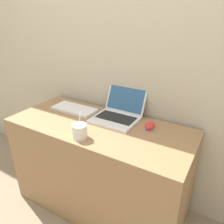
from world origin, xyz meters
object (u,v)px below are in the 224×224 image
laptop (119,111)px  external_keyboard (74,109)px  computer_mouse (150,126)px  drink_cup (80,131)px

laptop → external_keyboard: size_ratio=1.00×
laptop → computer_mouse: bearing=-9.3°
computer_mouse → external_keyboard: 0.64m
computer_mouse → external_keyboard: bearing=-178.5°
external_keyboard → drink_cup: bearing=-46.0°
laptop → drink_cup: 0.38m
computer_mouse → drink_cup: bearing=-135.0°
computer_mouse → external_keyboard: (-0.64, -0.02, -0.01)m
drink_cup → external_keyboard: size_ratio=0.47×
drink_cup → computer_mouse: (0.33, 0.33, -0.03)m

